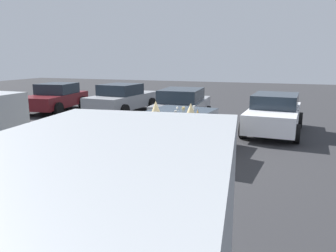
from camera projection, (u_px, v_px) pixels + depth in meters
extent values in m
plane|color=#2D2D30|center=(178.00, 158.00, 9.23)|extent=(60.00, 60.00, 0.00)
cube|color=beige|center=(178.00, 138.00, 9.11)|extent=(4.58, 2.24, 0.60)
cube|color=#1E2833|center=(180.00, 119.00, 9.11)|extent=(1.93, 1.84, 0.46)
cylinder|color=black|center=(192.00, 166.00, 7.56)|extent=(0.66, 0.28, 0.65)
cylinder|color=black|center=(123.00, 156.00, 8.33)|extent=(0.66, 0.28, 0.65)
cylinder|color=black|center=(224.00, 140.00, 10.00)|extent=(0.66, 0.28, 0.65)
cylinder|color=black|center=(169.00, 134.00, 10.77)|extent=(0.66, 0.28, 0.65)
ellipsoid|color=black|center=(137.00, 147.00, 8.90)|extent=(0.13, 0.03, 0.14)
ellipsoid|color=black|center=(197.00, 157.00, 7.92)|extent=(0.16, 0.04, 0.09)
ellipsoid|color=black|center=(226.00, 127.00, 10.07)|extent=(0.11, 0.03, 0.10)
ellipsoid|color=black|center=(203.00, 147.00, 8.21)|extent=(0.13, 0.03, 0.08)
ellipsoid|color=black|center=(147.00, 131.00, 9.34)|extent=(0.15, 0.03, 0.13)
ellipsoid|color=black|center=(196.00, 149.00, 7.76)|extent=(0.12, 0.03, 0.13)
ellipsoid|color=black|center=(147.00, 141.00, 9.39)|extent=(0.18, 0.04, 0.11)
ellipsoid|color=black|center=(159.00, 131.00, 10.04)|extent=(0.12, 0.03, 0.15)
ellipsoid|color=black|center=(115.00, 154.00, 7.95)|extent=(0.11, 0.03, 0.10)
ellipsoid|color=black|center=(143.00, 140.00, 9.20)|extent=(0.20, 0.04, 0.13)
ellipsoid|color=black|center=(212.00, 143.00, 8.95)|extent=(0.19, 0.04, 0.16)
ellipsoid|color=black|center=(137.00, 145.00, 8.89)|extent=(0.19, 0.04, 0.13)
cone|color=tan|center=(172.00, 136.00, 7.82)|extent=(0.10, 0.10, 0.13)
cylinder|color=silver|center=(149.00, 134.00, 8.12)|extent=(0.09, 0.09, 0.07)
cone|color=gray|center=(171.00, 139.00, 7.57)|extent=(0.12, 0.12, 0.10)
sphere|color=gray|center=(159.00, 134.00, 8.08)|extent=(0.09, 0.09, 0.09)
cylinder|color=tan|center=(167.00, 138.00, 7.68)|extent=(0.12, 0.12, 0.11)
sphere|color=#51381E|center=(140.00, 133.00, 8.23)|extent=(0.10, 0.10, 0.10)
cylinder|color=#A87A38|center=(134.00, 135.00, 7.84)|extent=(0.11, 0.11, 0.14)
cone|color=orange|center=(167.00, 141.00, 7.46)|extent=(0.12, 0.12, 0.08)
sphere|color=gray|center=(184.00, 137.00, 7.82)|extent=(0.08, 0.08, 0.08)
sphere|color=tan|center=(147.00, 135.00, 8.04)|extent=(0.07, 0.07, 0.07)
cylinder|color=orange|center=(157.00, 139.00, 7.69)|extent=(0.12, 0.12, 0.07)
cone|color=#A87A38|center=(198.00, 111.00, 8.55)|extent=(0.07, 0.07, 0.12)
cone|color=#51381E|center=(158.00, 112.00, 8.60)|extent=(0.07, 0.07, 0.07)
cylinder|color=tan|center=(183.00, 108.00, 9.27)|extent=(0.10, 0.10, 0.07)
cylinder|color=silver|center=(177.00, 108.00, 9.36)|extent=(0.08, 0.08, 0.06)
cylinder|color=silver|center=(194.00, 108.00, 9.21)|extent=(0.08, 0.08, 0.11)
cylinder|color=gray|center=(176.00, 111.00, 8.75)|extent=(0.08, 0.08, 0.05)
cone|color=orange|center=(159.00, 110.00, 8.88)|extent=(0.05, 0.05, 0.07)
cone|color=#D8BC7F|center=(191.00, 109.00, 8.39)|extent=(0.23, 0.23, 0.30)
cone|color=#D8BC7F|center=(156.00, 106.00, 8.81)|extent=(0.23, 0.23, 0.30)
cube|color=#1E2833|center=(130.00, 182.00, 3.13)|extent=(0.31, 1.69, 0.66)
cylinder|color=black|center=(1.00, 175.00, 6.88)|extent=(0.72, 0.25, 0.72)
cube|color=#5B1419|center=(55.00, 100.00, 17.19)|extent=(4.20, 2.26, 0.63)
cube|color=#1E2833|center=(57.00, 88.00, 17.35)|extent=(1.95, 1.86, 0.54)
cylinder|color=black|center=(58.00, 109.00, 15.86)|extent=(0.69, 0.30, 0.67)
cylinder|color=black|center=(25.00, 108.00, 16.26)|extent=(0.69, 0.30, 0.67)
cylinder|color=black|center=(83.00, 102.00, 18.24)|extent=(0.69, 0.30, 0.67)
cylinder|color=black|center=(53.00, 102.00, 18.64)|extent=(0.69, 0.30, 0.67)
cube|color=gray|center=(183.00, 109.00, 14.05)|extent=(4.36, 1.94, 0.71)
cube|color=#1E2833|center=(181.00, 95.00, 13.73)|extent=(2.22, 1.68, 0.52)
cylinder|color=black|center=(171.00, 111.00, 15.59)|extent=(0.61, 0.25, 0.60)
cylinder|color=black|center=(208.00, 112.00, 15.12)|extent=(0.61, 0.25, 0.60)
cylinder|color=black|center=(153.00, 121.00, 13.10)|extent=(0.61, 0.25, 0.60)
cylinder|color=black|center=(196.00, 123.00, 12.63)|extent=(0.61, 0.25, 0.60)
cube|color=gray|center=(123.00, 101.00, 16.80)|extent=(4.56, 2.20, 0.67)
cube|color=#1E2833|center=(120.00, 89.00, 16.49)|extent=(2.00, 1.83, 0.53)
cylinder|color=black|center=(122.00, 102.00, 18.45)|extent=(0.67, 0.28, 0.66)
cylinder|color=black|center=(152.00, 104.00, 17.70)|extent=(0.67, 0.28, 0.66)
cylinder|color=black|center=(92.00, 109.00, 16.02)|extent=(0.67, 0.28, 0.66)
cylinder|color=black|center=(124.00, 111.00, 15.26)|extent=(0.67, 0.28, 0.66)
cube|color=white|center=(274.00, 117.00, 12.24)|extent=(4.28, 1.97, 0.67)
cube|color=#1E2833|center=(275.00, 101.00, 12.34)|extent=(2.18, 1.69, 0.49)
cylinder|color=black|center=(297.00, 134.00, 10.79)|extent=(0.65, 0.26, 0.64)
cylinder|color=black|center=(243.00, 129.00, 11.46)|extent=(0.65, 0.26, 0.64)
cylinder|color=black|center=(299.00, 120.00, 13.13)|extent=(0.65, 0.26, 0.64)
cylinder|color=black|center=(255.00, 117.00, 13.80)|extent=(0.65, 0.26, 0.64)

